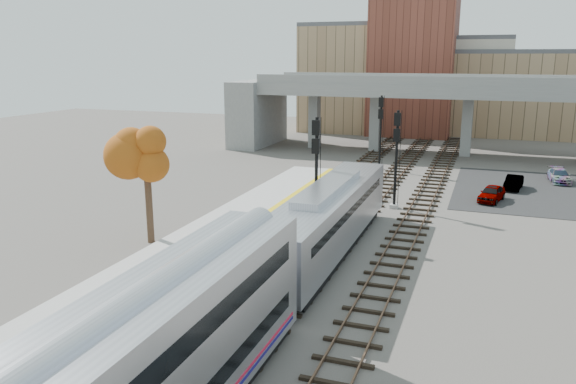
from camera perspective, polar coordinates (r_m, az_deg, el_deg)
The scene contains 15 objects.
ground at distance 29.21m, azimuth -1.22°, elevation -9.93°, with size 160.00×160.00×0.00m, color #47423D.
platform at distance 32.29m, azimuth -13.43°, elevation -7.62°, with size 4.50×60.00×0.35m, color #9E9E99.
yellow_strip at distance 31.26m, azimuth -10.50°, elevation -7.83°, with size 0.70×60.00×0.01m, color yellow.
tracks at distance 40.18m, azimuth 6.47°, elevation -3.23°, with size 10.70×95.00×0.25m.
overpass at distance 70.36m, azimuth 16.14°, elevation 8.34°, with size 54.00×12.00×9.50m.
buildings_far at distance 91.99m, azimuth 14.92°, elevation 10.84°, with size 43.00×21.00×20.60m.
parking_lot at distance 54.39m, azimuth 23.96°, elevation 0.07°, with size 14.00×18.00×0.04m, color black.
locomotive at distance 33.58m, azimuth 4.10°, elevation -2.65°, with size 3.02×19.05×4.10m.
signal_mast_near at distance 37.72m, azimuth 2.86°, elevation 1.86°, with size 0.60×0.64×7.78m.
signal_mast_mid at distance 44.18m, azimuth 10.91°, elevation 3.29°, with size 0.60×0.64×7.68m.
signal_mast_far at distance 59.55m, azimuth 9.36°, elevation 6.02°, with size 0.60×0.64×7.74m.
tree at distance 35.99m, azimuth -14.23°, elevation 3.80°, with size 3.60×3.60×7.80m.
car_a at distance 49.03m, azimuth 19.98°, elevation -0.14°, with size 1.54×3.84×1.31m, color #99999E.
car_b at distance 54.18m, azimuth 21.94°, elevation 0.90°, with size 1.30×3.72×1.23m, color #99999E.
car_c at distance 59.06m, azimuth 25.84°, elevation 1.51°, with size 1.71×4.21×1.22m, color #99999E.
Camera 1 is at (9.70, -24.95, 11.69)m, focal length 35.00 mm.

